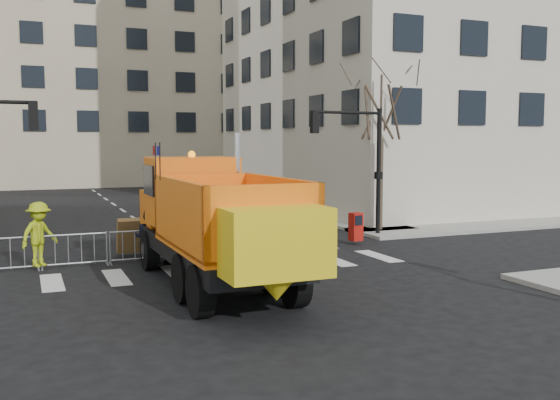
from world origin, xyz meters
name	(u,v)px	position (x,y,z in m)	size (l,w,h in m)	color
ground	(277,314)	(0.00, 0.00, 0.00)	(120.00, 120.00, 0.00)	black
sidewalk_back	(187,252)	(0.00, 8.50, 0.07)	(64.00, 5.00, 0.15)	gray
building_far	(77,60)	(0.00, 52.00, 12.00)	(30.00, 18.00, 24.00)	#B9A98D
traffic_light_right	(378,173)	(8.50, 9.50, 2.70)	(0.18, 0.18, 5.40)	black
crowd_barriers	(172,244)	(-0.75, 7.60, 0.55)	(12.60, 0.60, 1.10)	#9EA0A5
street_tree	(381,148)	(9.20, 10.50, 3.75)	(3.00, 3.00, 7.50)	#382B21
plow_truck	(215,219)	(-0.56, 3.09, 1.90)	(3.60, 11.03, 4.27)	black
cop_a	(211,236)	(0.46, 7.00, 0.85)	(0.62, 0.41, 1.70)	black
cop_b	(148,237)	(-1.67, 7.00, 0.92)	(0.89, 0.70, 1.84)	black
cop_c	(172,233)	(-0.89, 7.00, 1.01)	(1.19, 0.49, 2.02)	black
worker	(39,234)	(-4.96, 7.37, 1.15)	(1.30, 0.75, 2.01)	#A4BB16
newspaper_box	(356,227)	(6.62, 8.04, 0.70)	(0.45, 0.40, 1.10)	#AE150D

